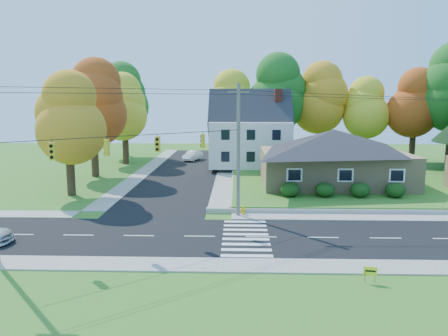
% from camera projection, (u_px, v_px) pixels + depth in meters
% --- Properties ---
extents(ground, '(120.00, 120.00, 0.00)m').
position_uv_depth(ground, '(261.00, 237.00, 28.30)').
color(ground, '#3D7923').
extents(road_main, '(90.00, 8.00, 0.02)m').
position_uv_depth(road_main, '(261.00, 237.00, 28.30)').
color(road_main, black).
rests_on(road_main, ground).
extents(road_cross, '(8.00, 44.00, 0.02)m').
position_uv_depth(road_cross, '(186.00, 171.00, 54.21)').
color(road_cross, black).
rests_on(road_cross, ground).
extents(sidewalk_north, '(90.00, 2.00, 0.08)m').
position_uv_depth(sidewalk_north, '(258.00, 216.00, 33.23)').
color(sidewalk_north, '#9C9A90').
rests_on(sidewalk_north, ground).
extents(sidewalk_south, '(90.00, 2.00, 0.08)m').
position_uv_depth(sidewalk_south, '(266.00, 266.00, 23.36)').
color(sidewalk_south, '#9C9A90').
rests_on(sidewalk_south, ground).
extents(lawn, '(30.00, 30.00, 0.50)m').
position_uv_depth(lawn, '(368.00, 177.00, 48.59)').
color(lawn, '#3D7923').
rests_on(lawn, ground).
extents(ranch_house, '(14.60, 10.60, 5.40)m').
position_uv_depth(ranch_house, '(334.00, 156.00, 43.34)').
color(ranch_house, tan).
rests_on(ranch_house, lawn).
extents(colonial_house, '(10.40, 8.40, 9.60)m').
position_uv_depth(colonial_house, '(250.00, 133.00, 55.22)').
color(colonial_house, silver).
rests_on(colonial_house, lawn).
extents(hedge_row, '(10.70, 1.70, 1.27)m').
position_uv_depth(hedge_row, '(342.00, 190.00, 37.57)').
color(hedge_row, '#163A10').
rests_on(hedge_row, lawn).
extents(traffic_infrastructure, '(38.10, 10.66, 10.00)m').
position_uv_depth(traffic_infrastructure, '(259.00, 156.00, 28.84)').
color(traffic_infrastructure, '#666059').
rests_on(traffic_infrastructure, ground).
extents(tree_lot_0, '(6.72, 6.72, 12.51)m').
position_uv_depth(tree_lot_0, '(235.00, 103.00, 60.63)').
color(tree_lot_0, '#3F2A19').
rests_on(tree_lot_0, lawn).
extents(tree_lot_1, '(7.84, 7.84, 14.60)m').
position_uv_depth(tree_lot_1, '(279.00, 93.00, 59.25)').
color(tree_lot_1, '#3F2A19').
rests_on(tree_lot_1, lawn).
extents(tree_lot_2, '(7.28, 7.28, 13.56)m').
position_uv_depth(tree_lot_2, '(322.00, 98.00, 60.15)').
color(tree_lot_2, '#3F2A19').
rests_on(tree_lot_2, lawn).
extents(tree_lot_3, '(6.16, 6.16, 11.47)m').
position_uv_depth(tree_lot_3, '(367.00, 108.00, 59.19)').
color(tree_lot_3, '#3F2A19').
rests_on(tree_lot_3, lawn).
extents(tree_lot_4, '(6.72, 6.72, 12.51)m').
position_uv_depth(tree_lot_4, '(415.00, 103.00, 57.91)').
color(tree_lot_4, '#3F2A19').
rests_on(tree_lot_4, lawn).
extents(tree_west_0, '(6.16, 6.16, 11.47)m').
position_uv_depth(tree_west_0, '(68.00, 118.00, 39.55)').
color(tree_west_0, '#3F2A19').
rests_on(tree_west_0, ground).
extents(tree_west_1, '(7.28, 7.28, 13.56)m').
position_uv_depth(tree_west_1, '(92.00, 103.00, 49.25)').
color(tree_west_1, '#3F2A19').
rests_on(tree_west_1, ground).
extents(tree_west_2, '(6.72, 6.72, 12.51)m').
position_uv_depth(tree_west_2, '(124.00, 107.00, 59.19)').
color(tree_west_2, '#3F2A19').
rests_on(tree_west_2, ground).
extents(tree_west_3, '(7.84, 7.84, 14.60)m').
position_uv_depth(tree_west_3, '(124.00, 97.00, 66.95)').
color(tree_west_3, '#3F2A19').
rests_on(tree_west_3, ground).
extents(white_car, '(2.74, 4.52, 1.41)m').
position_uv_depth(white_car, '(192.00, 156.00, 63.41)').
color(white_car, silver).
rests_on(white_car, road_cross).
extents(fire_hydrant, '(0.44, 0.34, 0.77)m').
position_uv_depth(fire_hydrant, '(243.00, 210.00, 33.68)').
color(fire_hydrant, yellow).
rests_on(fire_hydrant, ground).
extents(yard_sign, '(0.65, 0.14, 0.82)m').
position_uv_depth(yard_sign, '(370.00, 271.00, 21.20)').
color(yard_sign, black).
rests_on(yard_sign, ground).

